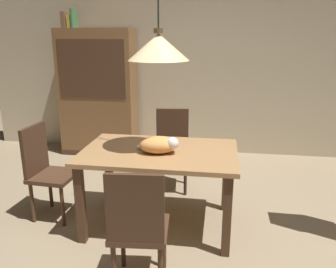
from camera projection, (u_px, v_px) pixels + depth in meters
name	position (u px, v px, depth m)	size (l,w,h in m)	color
ground	(162.00, 247.00, 2.94)	(10.00, 10.00, 0.00)	#998466
back_wall	(192.00, 56.00, 5.04)	(6.40, 0.10, 2.90)	beige
dining_table	(159.00, 161.00, 3.12)	(1.40, 0.90, 0.75)	#A87A4C
chair_far_back	(172.00, 146.00, 3.99)	(0.44, 0.44, 0.93)	#472D1E
chair_left_side	(46.00, 168.00, 3.33)	(0.43, 0.43, 0.93)	#472D1E
chair_near_front	(138.00, 225.00, 2.32)	(0.43, 0.43, 0.93)	#472D1E
cat_sleeping	(160.00, 145.00, 3.00)	(0.40, 0.28, 0.16)	#E59951
pendant_lamp	(159.00, 47.00, 2.83)	(0.52, 0.52, 1.30)	beige
hutch_bookcase	(98.00, 95.00, 5.09)	(1.12, 0.45, 1.85)	brown
book_brown_thick	(66.00, 20.00, 4.85)	(0.06, 0.24, 0.22)	brown
book_yellow_short	(71.00, 21.00, 4.84)	(0.04, 0.20, 0.18)	gold
book_green_slim	(74.00, 19.00, 4.83)	(0.03, 0.20, 0.26)	#427A4C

